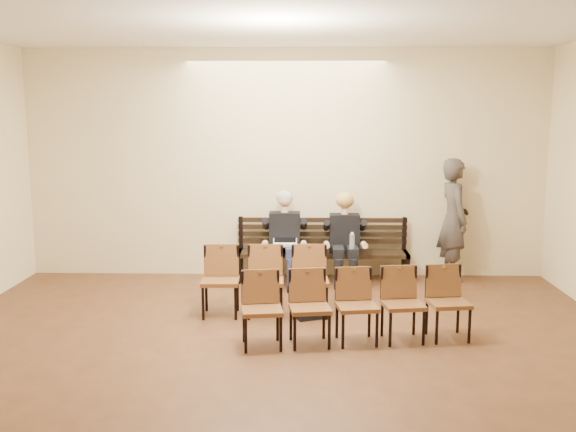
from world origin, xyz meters
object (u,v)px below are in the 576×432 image
seated_man (285,237)px  laptop (285,247)px  water_bottle (352,250)px  bench (322,266)px  seated_woman (345,241)px  chair_row_front (265,281)px  chair_row_back (357,307)px  passerby (454,211)px  bag (310,308)px

seated_man → laptop: bearing=-86.8°
laptop → water_bottle: size_ratio=1.44×
bench → seated_woman: bearing=-20.2°
seated_man → chair_row_front: bearing=-97.0°
bench → chair_row_back: chair_row_back is taller
seated_man → water_bottle: seated_man is taller
seated_man → chair_row_front: seated_man is taller
seated_man → passerby: size_ratio=0.64×
bench → passerby: size_ratio=1.21×
seated_man → passerby: bearing=4.9°
seated_woman → chair_row_back: size_ratio=0.50×
chair_row_back → seated_woman: bearing=81.2°
seated_woman → passerby: bearing=7.6°
chair_row_front → chair_row_back: bearing=-43.4°
bag → chair_row_back: size_ratio=0.13×
laptop → passerby: passerby is taller
water_bottle → chair_row_front: bearing=-132.4°
seated_woman → chair_row_front: 1.94m
bench → seated_woman: size_ratio=2.03×
seated_man → laptop: seated_man is taller
seated_woman → water_bottle: 0.32m
bag → chair_row_front: size_ratio=0.22×
seated_woman → bag: 1.84m
chair_row_front → chair_row_back: (1.08, -0.94, -0.03)m
seated_man → laptop: size_ratio=3.89×
seated_woman → water_bottle: seated_woman is taller
water_bottle → chair_row_back: 2.25m
seated_woman → passerby: 1.73m
seated_woman → chair_row_front: (-1.10, -1.59, -0.20)m
seated_man → chair_row_back: 2.70m
seated_man → seated_woman: 0.90m
bench → seated_man: (-0.57, -0.12, 0.46)m
chair_row_front → chair_row_back: size_ratio=0.62×
bench → laptop: 0.73m
bench → seated_woman: (0.33, -0.12, 0.41)m
seated_man → seated_woman: bearing=0.0°
seated_woman → laptop: size_ratio=3.61×
chair_row_front → bag: bearing=-11.7°
water_bottle → chair_row_front: chair_row_front is taller
bag → chair_row_front: chair_row_front is taller
bag → chair_row_back: 1.03m
water_bottle → bag: water_bottle is taller
bench → passerby: bearing=2.9°
passerby → chair_row_front: (-2.75, -1.81, -0.63)m
seated_man → bag: (0.36, -1.69, -0.56)m
water_bottle → chair_row_back: (-0.11, -2.24, -0.16)m
water_bottle → chair_row_back: chair_row_back is taller
laptop → chair_row_front: size_ratio=0.22×
bench → laptop: size_ratio=7.34×
chair_row_back → passerby: bearing=50.3°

